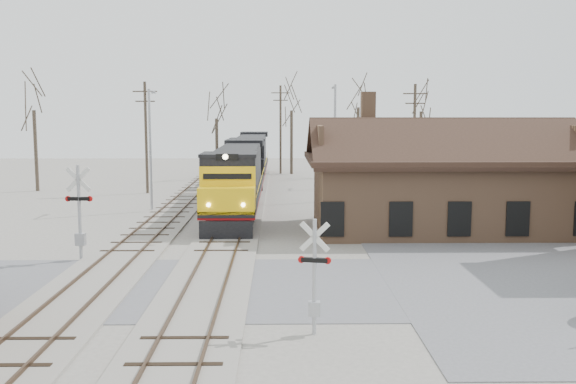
{
  "coord_description": "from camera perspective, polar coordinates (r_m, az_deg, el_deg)",
  "views": [
    {
      "loc": [
        2.79,
        -24.21,
        6.71
      ],
      "look_at": [
        3.25,
        9.0,
        2.57
      ],
      "focal_mm": 40.0,
      "sensor_mm": 36.0,
      "label": 1
    }
  ],
  "objects": [
    {
      "name": "road",
      "position": [
        25.27,
        -7.18,
        -8.32
      ],
      "size": [
        60.0,
        9.0,
        0.03
      ],
      "primitive_type": "cube",
      "color": "#5C5C61",
      "rests_on": "ground"
    },
    {
      "name": "depot",
      "position": [
        37.61,
        13.36,
        0.34
      ],
      "size": [
        15.2,
        9.31,
        7.9
      ],
      "color": "#8A6247",
      "rests_on": "ground"
    },
    {
      "name": "locomotive_lead",
      "position": [
        42.94,
        -4.52,
        1.27
      ],
      "size": [
        3.03,
        20.32,
        4.51
      ],
      "color": "black",
      "rests_on": "ground"
    },
    {
      "name": "locomotive_trailing",
      "position": [
        63.43,
        -3.32,
        3.16
      ],
      "size": [
        3.03,
        20.32,
        4.27
      ],
      "color": "black",
      "rests_on": "ground"
    },
    {
      "name": "utility_pole_b",
      "position": [
        70.31,
        -0.67,
        5.73
      ],
      "size": [
        2.0,
        0.24,
        9.61
      ],
      "color": "#382D23",
      "rests_on": "ground"
    },
    {
      "name": "track_siding",
      "position": [
        40.43,
        -11.19,
        -2.5
      ],
      "size": [
        3.4,
        90.0,
        0.24
      ],
      "color": "#9E998F",
      "rests_on": "ground"
    },
    {
      "name": "tree_b",
      "position": [
        65.12,
        -6.39,
        7.39
      ],
      "size": [
        4.07,
        4.07,
        9.97
      ],
      "color": "#382D23",
      "rests_on": "ground"
    },
    {
      "name": "crossbuck_far",
      "position": [
        30.48,
        -18.04,
        -2.08
      ],
      "size": [
        1.25,
        0.33,
        4.37
      ],
      "rotation": [
        0.0,
        0.0,
        3.11
      ],
      "color": "#A5A8AD",
      "rests_on": "ground"
    },
    {
      "name": "tree_d",
      "position": [
        68.1,
        6.28,
        8.49
      ],
      "size": [
        4.82,
        4.82,
        11.81
      ],
      "color": "#382D23",
      "rests_on": "ground"
    },
    {
      "name": "ground",
      "position": [
        25.28,
        -7.18,
        -8.35
      ],
      "size": [
        140.0,
        140.0,
        0.0
      ],
      "primitive_type": "plane",
      "color": "#9E998F",
      "rests_on": "ground"
    },
    {
      "name": "crossbuck_near",
      "position": [
        19.49,
        2.36,
        -7.8
      ],
      "size": [
        1.01,
        0.32,
        3.55
      ],
      "rotation": [
        0.0,
        0.0,
        -0.22
      ],
      "color": "#A5A8AD",
      "rests_on": "ground"
    },
    {
      "name": "utility_pole_a",
      "position": [
        54.44,
        -12.51,
        4.95
      ],
      "size": [
        2.0,
        0.24,
        9.21
      ],
      "color": "#382D23",
      "rests_on": "ground"
    },
    {
      "name": "utility_pole_c",
      "position": [
        54.74,
        11.15,
        4.9
      ],
      "size": [
        2.0,
        0.24,
        9.05
      ],
      "color": "#382D23",
      "rests_on": "ground"
    },
    {
      "name": "streetlight_a",
      "position": [
        44.43,
        -12.12,
        4.3
      ],
      "size": [
        0.25,
        2.04,
        8.27
      ],
      "color": "#A5A8AD",
      "rests_on": "ground"
    },
    {
      "name": "tree_a",
      "position": [
        58.74,
        -21.71,
        7.88
      ],
      "size": [
        4.6,
        4.6,
        11.26
      ],
      "color": "#382D23",
      "rests_on": "ground"
    },
    {
      "name": "tree_e",
      "position": [
        66.65,
        11.78,
        7.99
      ],
      "size": [
        4.54,
        4.54,
        11.12
      ],
      "color": "#382D23",
      "rests_on": "ground"
    },
    {
      "name": "track_main",
      "position": [
        39.87,
        -4.81,
        -2.52
      ],
      "size": [
        3.4,
        90.0,
        0.24
      ],
      "color": "#9E998F",
      "rests_on": "ground"
    },
    {
      "name": "streetlight_c",
      "position": [
        58.54,
        6.96,
        5.17
      ],
      "size": [
        0.25,
        2.04,
        8.53
      ],
      "color": "#A5A8AD",
      "rests_on": "ground"
    },
    {
      "name": "tree_c",
      "position": [
        69.94,
        0.32,
        8.19
      ],
      "size": [
        4.61,
        4.61,
        11.29
      ],
      "color": "#382D23",
      "rests_on": "ground"
    },
    {
      "name": "streetlight_b",
      "position": [
        48.75,
        4.17,
        4.98
      ],
      "size": [
        0.25,
        2.04,
        8.78
      ],
      "color": "#A5A8AD",
      "rests_on": "ground"
    }
  ]
}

